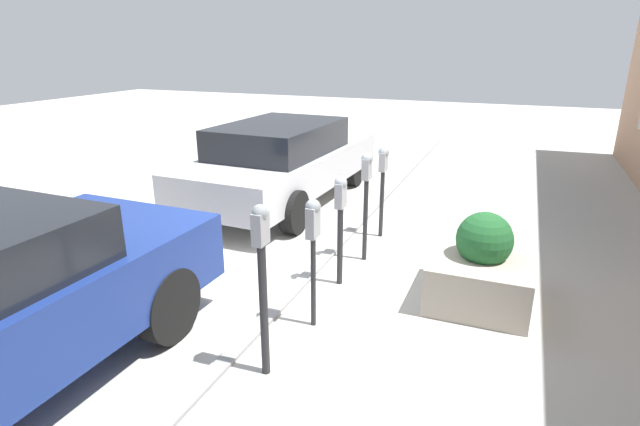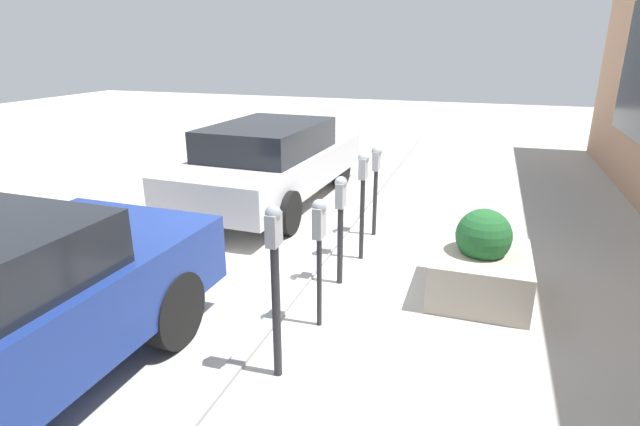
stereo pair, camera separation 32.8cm
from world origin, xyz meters
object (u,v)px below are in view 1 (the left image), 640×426
Objects in this scene: parking_meter_nearest at (262,269)px; planter_box at (481,269)px; parked_car_middle at (283,160)px; parking_meter_farthest at (383,172)px; parking_meter_middle at (340,212)px; parking_meter_second at (313,233)px; parking_meter_fourth at (366,185)px.

parking_meter_nearest reaches higher than planter_box.
planter_box is 0.25× the size of parked_car_middle.
parking_meter_middle is at bearing 178.60° from parking_meter_farthest.
parking_meter_middle is at bearing 4.01° from parking_meter_second.
parking_meter_nearest is 1.17× the size of parking_meter_middle.
parking_meter_fourth is (2.62, -0.08, 0.04)m from parking_meter_nearest.
parked_car_middle is at bearing 37.26° from parking_meter_middle.
parking_meter_second is 1.74m from parking_meter_fourth.
parking_meter_second is 0.98m from parking_meter_middle.
parking_meter_nearest is 1.30× the size of planter_box.
parked_car_middle reaches higher than parking_meter_second.
parking_meter_nearest is 2.62m from parking_meter_fourth.
parking_meter_nearest is 1.84m from parking_meter_middle.
parking_meter_second is 2.64m from parking_meter_farthest.
parking_meter_farthest reaches higher than planter_box.
parking_meter_second is 4.22m from parked_car_middle.
parking_meter_fourth reaches higher than parked_car_middle.
parking_meter_nearest is at bearing 178.20° from parking_meter_fourth.
parking_meter_nearest is 1.07× the size of parking_meter_fourth.
parking_meter_second reaches higher than parking_meter_middle.
parking_meter_fourth reaches higher than parking_meter_middle.
parking_meter_farthest is at bearing -113.52° from parked_car_middle.
planter_box is at bearing -111.56° from parking_meter_fourth.
parking_meter_farthest is (2.64, 0.03, -0.02)m from parking_meter_second.
parked_car_middle reaches higher than parking_meter_middle.
parking_meter_fourth reaches higher than parking_meter_farthest.
parking_meter_middle reaches higher than planter_box.
planter_box is at bearing -38.16° from parking_meter_nearest.
parking_meter_second is at bearing -179.42° from parking_meter_farthest.
parking_meter_fourth is (1.74, 0.00, 0.02)m from parking_meter_second.
parking_meter_fourth is at bearing -4.95° from parking_meter_middle.
parking_meter_second is 1.99m from planter_box.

